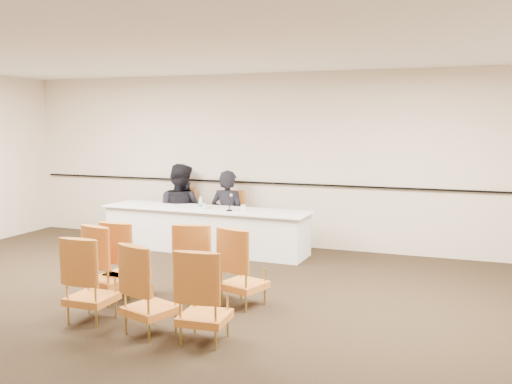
% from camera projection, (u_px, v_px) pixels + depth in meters
% --- Properties ---
extents(floor, '(10.00, 10.00, 0.00)m').
position_uv_depth(floor, '(167.00, 317.00, 6.36)').
color(floor, black).
rests_on(floor, ground).
extents(ceiling, '(10.00, 10.00, 0.00)m').
position_uv_depth(ceiling, '(161.00, 42.00, 6.00)').
color(ceiling, white).
rests_on(ceiling, ground).
extents(wall_back, '(10.00, 0.04, 3.00)m').
position_uv_depth(wall_back, '(280.00, 160.00, 9.90)').
color(wall_back, beige).
rests_on(wall_back, ground).
extents(wall_rail, '(9.80, 0.04, 0.03)m').
position_uv_depth(wall_rail, '(279.00, 183.00, 9.91)').
color(wall_rail, black).
rests_on(wall_rail, wall_back).
extents(panel_table, '(3.64, 0.95, 0.72)m').
position_uv_depth(panel_table, '(205.00, 230.00, 9.59)').
color(panel_table, silver).
rests_on(panel_table, ground).
extents(panelist_main, '(0.65, 0.44, 1.76)m').
position_uv_depth(panelist_main, '(228.00, 220.00, 10.02)').
color(panelist_main, black).
rests_on(panelist_main, ground).
extents(panelist_main_chair, '(0.51, 0.51, 0.95)m').
position_uv_depth(panelist_main_chair, '(228.00, 219.00, 10.02)').
color(panelist_main_chair, '#AB4D1E').
rests_on(panelist_main_chair, ground).
extents(panelist_second, '(0.98, 0.80, 1.87)m').
position_uv_depth(panelist_second, '(180.00, 215.00, 10.38)').
color(panelist_second, black).
rests_on(panelist_second, ground).
extents(panelist_second_chair, '(0.51, 0.51, 0.95)m').
position_uv_depth(panelist_second_chair, '(180.00, 215.00, 10.38)').
color(panelist_second_chair, '#AB4D1E').
rests_on(panelist_second_chair, ground).
extents(papers, '(0.33, 0.26, 0.00)m').
position_uv_depth(papers, '(233.00, 210.00, 9.33)').
color(papers, white).
rests_on(papers, panel_table).
extents(microphone, '(0.14, 0.21, 0.27)m').
position_uv_depth(microphone, '(229.00, 203.00, 9.24)').
color(microphone, black).
rests_on(microphone, panel_table).
extents(water_bottle, '(0.08, 0.08, 0.21)m').
position_uv_depth(water_bottle, '(201.00, 203.00, 9.50)').
color(water_bottle, teal).
rests_on(water_bottle, panel_table).
extents(drinking_glass, '(0.08, 0.08, 0.10)m').
position_uv_depth(drinking_glass, '(204.00, 206.00, 9.48)').
color(drinking_glass, silver).
rests_on(drinking_glass, panel_table).
extents(coffee_cup, '(0.09, 0.09, 0.12)m').
position_uv_depth(coffee_cup, '(243.00, 209.00, 9.09)').
color(coffee_cup, white).
rests_on(coffee_cup, panel_table).
extents(aud_chair_front_left, '(0.51, 0.51, 0.95)m').
position_uv_depth(aud_chair_front_left, '(126.00, 258.00, 7.13)').
color(aud_chair_front_left, '#AB4D1E').
rests_on(aud_chair_front_left, ground).
extents(aud_chair_front_mid, '(0.61, 0.61, 0.95)m').
position_uv_depth(aud_chair_front_mid, '(195.00, 260.00, 6.99)').
color(aud_chair_front_mid, '#AB4D1E').
rests_on(aud_chair_front_mid, ground).
extents(aud_chair_front_right, '(0.62, 0.62, 0.95)m').
position_uv_depth(aud_chair_front_right, '(243.00, 266.00, 6.70)').
color(aud_chair_front_right, '#AB4D1E').
rests_on(aud_chair_front_right, ground).
extents(aud_chair_back_left, '(0.50, 0.50, 0.95)m').
position_uv_depth(aud_chair_back_left, '(91.00, 278.00, 6.19)').
color(aud_chair_back_left, '#AB4D1E').
rests_on(aud_chair_back_left, ground).
extents(aud_chair_back_mid, '(0.63, 0.63, 0.95)m').
position_uv_depth(aud_chair_back_mid, '(150.00, 288.00, 5.82)').
color(aud_chair_back_mid, '#AB4D1E').
rests_on(aud_chair_back_mid, ground).
extents(aud_chair_back_right, '(0.54, 0.54, 0.95)m').
position_uv_depth(aud_chair_back_right, '(204.00, 295.00, 5.59)').
color(aud_chair_back_right, '#AB4D1E').
rests_on(aud_chair_back_right, ground).
extents(aud_chair_extra, '(0.60, 0.60, 0.95)m').
position_uv_depth(aud_chair_extra, '(109.00, 262.00, 6.88)').
color(aud_chair_extra, '#AB4D1E').
rests_on(aud_chair_extra, ground).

